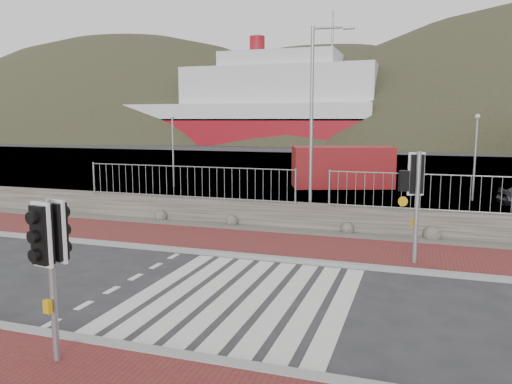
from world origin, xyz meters
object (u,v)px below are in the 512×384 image
(shipping_container, at_px, (342,167))
(ferry, at_px, (242,110))
(traffic_signal_far, at_px, (416,184))
(streetlight, at_px, (315,115))
(traffic_signal_near, at_px, (50,247))

(shipping_container, bearing_deg, ferry, 96.26)
(traffic_signal_far, xyz_separation_m, shipping_container, (-4.21, 15.13, -1.03))
(streetlight, bearing_deg, traffic_signal_far, -54.55)
(traffic_signal_far, relative_size, streetlight, 0.43)
(ferry, distance_m, traffic_signal_near, 75.30)
(traffic_signal_far, height_order, shipping_container, traffic_signal_far)
(traffic_signal_near, xyz_separation_m, shipping_container, (1.05, 22.61, -0.75))
(streetlight, bearing_deg, shipping_container, 89.06)
(streetlight, bearing_deg, traffic_signal_near, -101.87)
(streetlight, relative_size, shipping_container, 1.27)
(ferry, xyz_separation_m, traffic_signal_far, (28.13, -64.19, -3.16))
(ferry, bearing_deg, traffic_signal_far, -66.34)
(streetlight, distance_m, shipping_container, 11.12)
(traffic_signal_far, bearing_deg, shipping_container, -96.70)
(traffic_signal_far, relative_size, shipping_container, 0.54)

